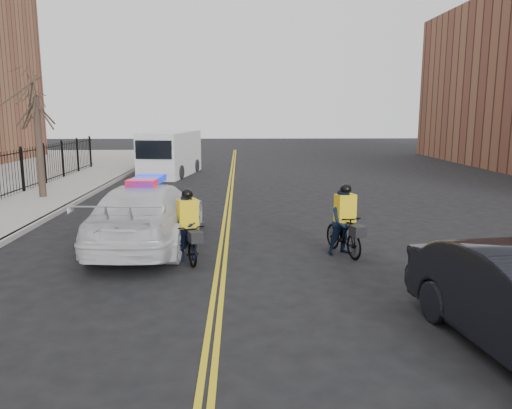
{
  "coord_description": "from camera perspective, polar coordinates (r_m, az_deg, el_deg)",
  "views": [
    {
      "loc": [
        0.45,
        -10.38,
        3.52
      ],
      "look_at": [
        0.85,
        1.68,
        1.3
      ],
      "focal_mm": 35.0,
      "sensor_mm": 36.0,
      "label": 1
    }
  ],
  "objects": [
    {
      "name": "ground",
      "position": [
        10.97,
        -4.17,
        -8.32
      ],
      "size": [
        120.0,
        120.0,
        0.0
      ],
      "primitive_type": "plane",
      "color": "black",
      "rests_on": "ground"
    },
    {
      "name": "center_line_left",
      "position": [
        18.72,
        -3.46,
        -0.41
      ],
      "size": [
        0.1,
        60.0,
        0.01
      ],
      "primitive_type": "cube",
      "color": "gold",
      "rests_on": "ground"
    },
    {
      "name": "center_line_right",
      "position": [
        18.71,
        -2.97,
        -0.41
      ],
      "size": [
        0.1,
        60.0,
        0.01
      ],
      "primitive_type": "cube",
      "color": "gold",
      "rests_on": "ground"
    },
    {
      "name": "sidewalk",
      "position": [
        20.32,
        -24.88,
        -0.31
      ],
      "size": [
        3.0,
        60.0,
        0.15
      ],
      "primitive_type": "cube",
      "color": "#999791",
      "rests_on": "ground"
    },
    {
      "name": "curb",
      "position": [
        19.78,
        -20.88,
        -0.3
      ],
      "size": [
        0.2,
        60.0,
        0.15
      ],
      "primitive_type": "cube",
      "color": "#999791",
      "rests_on": "ground"
    },
    {
      "name": "street_tree",
      "position": [
        21.91,
        -23.78,
        9.6
      ],
      "size": [
        3.2,
        3.2,
        4.8
      ],
      "color": "#35281F",
      "rests_on": "sidewalk"
    },
    {
      "name": "police_cruiser",
      "position": [
        13.61,
        -12.23,
        -1.12
      ],
      "size": [
        2.66,
        5.93,
        1.85
      ],
      "rotation": [
        0.0,
        0.0,
        3.09
      ],
      "color": "silver",
      "rests_on": "ground"
    },
    {
      "name": "cargo_van",
      "position": [
        28.94,
        -9.82,
        5.68
      ],
      "size": [
        3.04,
        6.13,
        2.46
      ],
      "rotation": [
        0.0,
        0.0,
        -0.16
      ],
      "color": "white",
      "rests_on": "ground"
    },
    {
      "name": "cyclist_near",
      "position": [
        12.12,
        -7.74,
        -3.57
      ],
      "size": [
        1.23,
        1.89,
        1.76
      ],
      "rotation": [
        0.0,
        0.0,
        0.37
      ],
      "color": "black",
      "rests_on": "ground"
    },
    {
      "name": "cyclist_far",
      "position": [
        12.68,
        10.1,
        -2.54
      ],
      "size": [
        1.0,
        1.85,
        1.8
      ],
      "rotation": [
        0.0,
        0.0,
        0.3
      ],
      "color": "black",
      "rests_on": "ground"
    }
  ]
}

